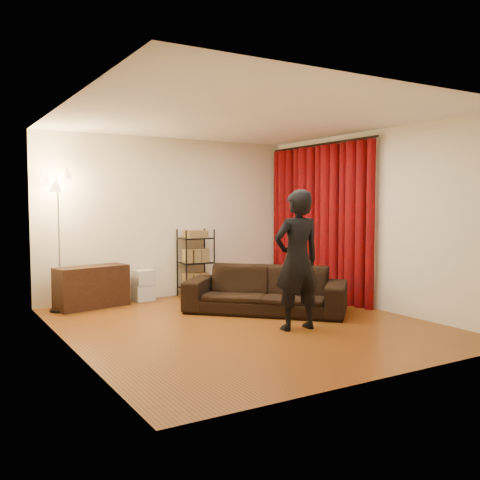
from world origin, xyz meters
TOP-DOWN VIEW (x-y plane):
  - floor at (0.00, 0.00)m, footprint 5.00×5.00m
  - ceiling at (0.00, 0.00)m, footprint 5.00×5.00m
  - wall_back at (0.00, 2.50)m, footprint 5.00×0.00m
  - wall_front at (0.00, -2.50)m, footprint 5.00×0.00m
  - wall_left at (-2.25, 0.00)m, footprint 0.00×5.00m
  - wall_right at (2.25, 0.00)m, footprint 0.00×5.00m
  - curtain_rod at (2.15, 1.12)m, footprint 0.04×2.65m
  - curtain at (2.13, 1.12)m, footprint 0.22×2.65m
  - sofa at (0.66, 0.51)m, footprint 2.28×2.27m
  - person at (0.43, -0.56)m, footprint 0.68×0.48m
  - media_cabinet at (-1.43, 2.18)m, footprint 1.16×0.64m
  - storage_boxes at (-0.54, 2.31)m, footprint 0.33×0.27m
  - wire_shelf at (0.39, 2.28)m, footprint 0.62×0.53m
  - floor_lamp at (-1.91, 2.14)m, footprint 0.48×0.48m

SIDE VIEW (x-z plane):
  - floor at x=0.00m, z-range 0.00..0.00m
  - storage_boxes at x=-0.54m, z-range 0.00..0.51m
  - media_cabinet at x=-1.43m, z-range 0.00..0.64m
  - sofa at x=0.66m, z-range 0.00..0.68m
  - wire_shelf at x=0.39m, z-range 0.00..1.16m
  - person at x=0.43m, z-range 0.00..1.77m
  - floor_lamp at x=-1.91m, z-range 0.00..2.07m
  - curtain at x=2.13m, z-range 0.00..2.55m
  - wall_back at x=0.00m, z-range -1.15..3.85m
  - wall_front at x=0.00m, z-range -1.15..3.85m
  - wall_left at x=-2.25m, z-range -1.15..3.85m
  - wall_right at x=2.25m, z-range -1.15..3.85m
  - curtain_rod at x=2.15m, z-range 2.56..2.60m
  - ceiling at x=0.00m, z-range 2.70..2.70m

